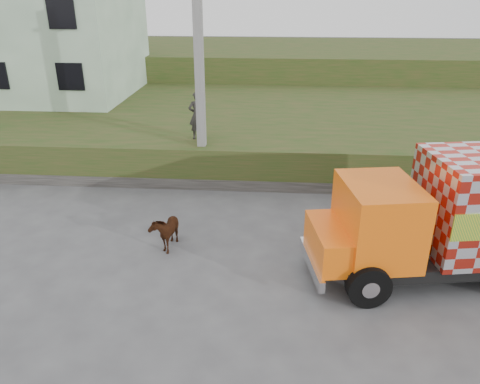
# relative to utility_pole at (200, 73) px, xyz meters

# --- Properties ---
(ground) EXTENTS (120.00, 120.00, 0.00)m
(ground) POSITION_rel_utility_pole_xyz_m (1.00, -4.60, -4.08)
(ground) COLOR #474749
(ground) RESTS_ON ground
(embankment) EXTENTS (40.00, 12.00, 1.50)m
(embankment) POSITION_rel_utility_pole_xyz_m (1.00, 5.40, -3.33)
(embankment) COLOR #264717
(embankment) RESTS_ON ground
(embankment_far) EXTENTS (40.00, 12.00, 3.00)m
(embankment_far) POSITION_rel_utility_pole_xyz_m (1.00, 17.40, -2.58)
(embankment_far) COLOR #264717
(embankment_far) RESTS_ON ground
(retaining_strip) EXTENTS (16.00, 0.50, 0.40)m
(retaining_strip) POSITION_rel_utility_pole_xyz_m (-1.00, -0.40, -3.88)
(retaining_strip) COLOR #595651
(retaining_strip) RESTS_ON ground
(building) EXTENTS (10.00, 8.00, 6.00)m
(building) POSITION_rel_utility_pole_xyz_m (-10.00, 8.40, 0.42)
(building) COLOR silver
(building) RESTS_ON embankment
(utility_pole) EXTENTS (1.20, 0.30, 8.00)m
(utility_pole) POSITION_rel_utility_pole_xyz_m (0.00, 0.00, 0.00)
(utility_pole) COLOR gray
(utility_pole) RESTS_ON ground
(cargo_truck) EXTENTS (7.41, 3.45, 3.18)m
(cargo_truck) POSITION_rel_utility_pole_xyz_m (7.52, -5.41, -2.44)
(cargo_truck) COLOR black
(cargo_truck) RESTS_ON ground
(cow) EXTENTS (0.70, 1.31, 1.07)m
(cow) POSITION_rel_utility_pole_xyz_m (-0.36, -4.64, -3.54)
(cow) COLOR black
(cow) RESTS_ON ground
(pedestrian) EXTENTS (0.76, 0.62, 1.79)m
(pedestrian) POSITION_rel_utility_pole_xyz_m (-0.27, 0.80, -1.68)
(pedestrian) COLOR #282624
(pedestrian) RESTS_ON embankment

